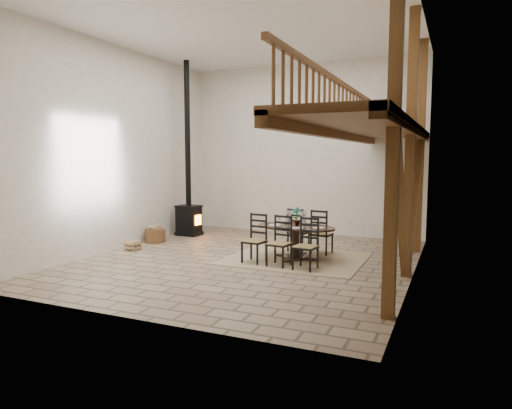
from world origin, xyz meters
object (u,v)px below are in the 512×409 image
at_px(dining_table, 293,242).
at_px(log_basket, 155,235).
at_px(wood_stove, 189,197).
at_px(log_stack, 133,246).

bearing_deg(dining_table, log_basket, 179.27).
xyz_separation_m(dining_table, wood_stove, (-3.86, 1.83, 0.71)).
distance_m(log_basket, log_stack, 1.07).
bearing_deg(log_basket, dining_table, -7.41).
bearing_deg(log_basket, wood_stove, 79.48).
xyz_separation_m(log_basket, log_stack, (0.11, -1.07, -0.09)).
height_order(log_basket, log_stack, log_basket).
xyz_separation_m(wood_stove, log_stack, (-0.14, -2.37, -1.01)).
distance_m(wood_stove, log_basket, 1.61).
bearing_deg(wood_stove, log_basket, -97.90).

